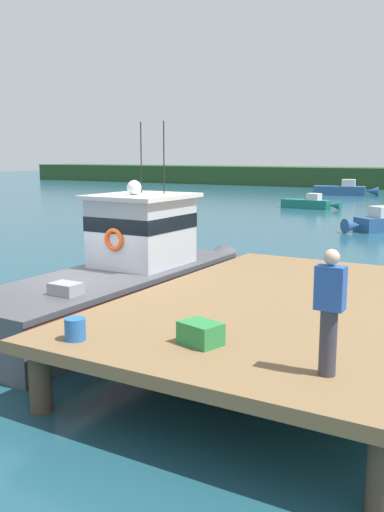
% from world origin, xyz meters
% --- Properties ---
extents(ground_plane, '(200.00, 200.00, 0.00)m').
position_xyz_m(ground_plane, '(0.00, 0.00, 0.00)').
color(ground_plane, '#1E4C5B').
extents(dock, '(6.00, 9.00, 1.20)m').
position_xyz_m(dock, '(4.80, 0.00, 1.07)').
color(dock, '#4C3D2D').
rests_on(dock, ground).
extents(main_fishing_boat, '(2.58, 9.81, 4.80)m').
position_xyz_m(main_fishing_boat, '(0.20, 0.87, 1.01)').
color(main_fishing_boat, '#4C4C51').
rests_on(main_fishing_boat, ground).
extents(crate_stack_mid_dock, '(0.70, 0.59, 0.34)m').
position_xyz_m(crate_stack_mid_dock, '(4.52, -3.12, 1.37)').
color(crate_stack_mid_dock, '#2D8442').
rests_on(crate_stack_mid_dock, dock).
extents(bait_bucket, '(0.32, 0.32, 0.34)m').
position_xyz_m(bait_bucket, '(2.78, -3.90, 1.37)').
color(bait_bucket, '#2866B2').
rests_on(bait_bucket, dock).
extents(deckhand_by_the_boat, '(0.36, 0.22, 1.63)m').
position_xyz_m(deckhand_by_the_boat, '(6.50, -3.35, 2.06)').
color(deckhand_by_the_boat, '#383842').
rests_on(deckhand_by_the_boat, dock).
extents(moored_boat_near_channel, '(6.32, 2.48, 1.58)m').
position_xyz_m(moored_boat_near_channel, '(-7.12, 46.29, 0.54)').
color(moored_boat_near_channel, '#285184').
rests_on(moored_boat_near_channel, ground).
extents(moored_boat_far_right, '(4.53, 1.38, 1.14)m').
position_xyz_m(moored_boat_far_right, '(-5.41, 31.06, 0.39)').
color(moored_boat_far_right, '#196B5B').
rests_on(moored_boat_far_right, ground).
extents(mooring_buoy_spare_mooring, '(0.47, 0.47, 0.47)m').
position_xyz_m(mooring_buoy_spare_mooring, '(-7.35, 9.02, 0.23)').
color(mooring_buoy_spare_mooring, red).
rests_on(mooring_buoy_spare_mooring, ground).
extents(mooring_buoy_outer, '(0.51, 0.51, 0.51)m').
position_xyz_m(mooring_buoy_outer, '(-6.42, 13.64, 0.25)').
color(mooring_buoy_outer, red).
rests_on(mooring_buoy_outer, ground).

